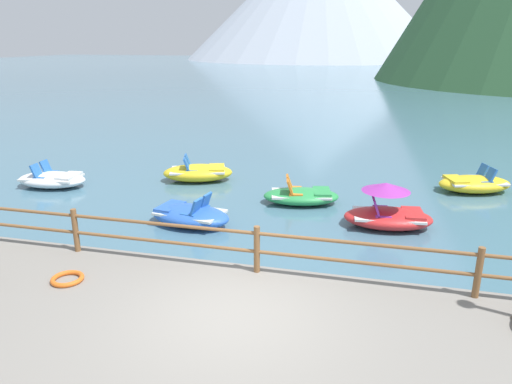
% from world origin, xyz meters
% --- Properties ---
extents(ground_plane, '(200.00, 200.00, 0.00)m').
position_xyz_m(ground_plane, '(0.00, 40.00, 0.00)').
color(ground_plane, '#477084').
extents(dock_railing, '(23.92, 0.12, 0.95)m').
position_xyz_m(dock_railing, '(0.00, 1.55, 0.98)').
color(dock_railing, brown).
rests_on(dock_railing, promenade_dock).
extents(life_ring, '(0.61, 0.61, 0.09)m').
position_xyz_m(life_ring, '(-3.37, 0.31, 0.45)').
color(life_ring, orange).
rests_on(life_ring, promenade_dock).
extents(pedal_boat_0, '(2.42, 1.51, 0.83)m').
position_xyz_m(pedal_boat_0, '(-8.37, 6.66, 0.26)').
color(pedal_boat_0, white).
rests_on(pedal_boat_0, ground).
extents(pedal_boat_1, '(2.42, 1.56, 1.21)m').
position_xyz_m(pedal_boat_1, '(2.54, 5.63, 0.40)').
color(pedal_boat_1, red).
rests_on(pedal_boat_1, ground).
extents(pedal_boat_4, '(2.41, 1.61, 0.85)m').
position_xyz_m(pedal_boat_4, '(-2.59, 4.53, 0.27)').
color(pedal_boat_4, blue).
rests_on(pedal_boat_4, ground).
extents(pedal_boat_5, '(2.60, 1.92, 0.86)m').
position_xyz_m(pedal_boat_5, '(5.29, 9.49, 0.28)').
color(pedal_boat_5, yellow).
rests_on(pedal_boat_5, ground).
extents(pedal_boat_6, '(2.69, 1.98, 0.89)m').
position_xyz_m(pedal_boat_6, '(-3.85, 8.52, 0.30)').
color(pedal_boat_6, yellow).
rests_on(pedal_boat_6, ground).
extents(pedal_boat_7, '(2.47, 1.68, 0.81)m').
position_xyz_m(pedal_boat_7, '(0.04, 6.98, 0.24)').
color(pedal_boat_7, green).
rests_on(pedal_boat_7, ground).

